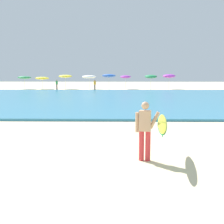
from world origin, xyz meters
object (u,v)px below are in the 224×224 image
at_px(beach_umbrella_5, 126,77).
at_px(beach_umbrella_7, 169,76).
at_px(beach_umbrella_2, 65,76).
at_px(beach_umbrella_3, 89,77).
at_px(beach_umbrella_6, 151,77).
at_px(beachgoer_near_row_mid, 57,84).
at_px(beach_umbrella_1, 42,78).
at_px(beachgoer_near_row_left, 95,85).
at_px(beach_umbrella_0, 24,78).
at_px(beach_umbrella_4, 109,76).
at_px(surfer_with_board, 153,126).

distance_m(beach_umbrella_5, beach_umbrella_7, 6.97).
bearing_deg(beach_umbrella_5, beach_umbrella_2, -179.00).
bearing_deg(beach_umbrella_3, beach_umbrella_5, 10.32).
relative_size(beach_umbrella_6, beachgoer_near_row_mid, 1.50).
height_order(beach_umbrella_2, beach_umbrella_7, beach_umbrella_7).
height_order(beach_umbrella_5, beach_umbrella_7, beach_umbrella_7).
relative_size(beach_umbrella_1, beachgoer_near_row_left, 1.42).
height_order(beach_umbrella_5, beachgoer_near_row_mid, beach_umbrella_5).
bearing_deg(beach_umbrella_7, beachgoer_near_row_mid, -175.70).
height_order(beach_umbrella_0, beachgoer_near_row_left, beach_umbrella_0).
bearing_deg(beach_umbrella_3, beach_umbrella_0, 176.10).
bearing_deg(beach_umbrella_2, beach_umbrella_0, -178.57).
bearing_deg(beach_umbrella_0, beachgoer_near_row_mid, -15.04).
height_order(beach_umbrella_0, beach_umbrella_2, beach_umbrella_2).
bearing_deg(beachgoer_near_row_mid, beach_umbrella_5, 9.56).
distance_m(beach_umbrella_4, beachgoer_near_row_mid, 8.31).
relative_size(beach_umbrella_0, beach_umbrella_6, 0.91).
distance_m(beach_umbrella_6, beach_umbrella_7, 3.49).
bearing_deg(beach_umbrella_7, beach_umbrella_0, 179.62).
distance_m(surfer_with_board, beachgoer_near_row_mid, 38.97).
bearing_deg(beach_umbrella_5, beach_umbrella_7, -4.03).
bearing_deg(beach_umbrella_6, beach_umbrella_5, 151.28).
height_order(beach_umbrella_1, beach_umbrella_2, beach_umbrella_2).
height_order(surfer_with_board, beach_umbrella_5, beach_umbrella_5).
distance_m(beach_umbrella_0, beachgoer_near_row_mid, 5.84).
bearing_deg(beach_umbrella_6, beachgoer_near_row_left, -174.12).
distance_m(beach_umbrella_4, beach_umbrella_7, 9.68).
distance_m(beach_umbrella_1, beach_umbrella_3, 7.81).
bearing_deg(beach_umbrella_6, surfer_with_board, -96.36).
bearing_deg(beach_umbrella_6, beachgoer_near_row_mid, 178.88).
height_order(beach_umbrella_1, beach_umbrella_7, beach_umbrella_7).
bearing_deg(surfer_with_board, beach_umbrella_1, 108.75).
relative_size(beach_umbrella_4, beachgoer_near_row_left, 1.57).
height_order(surfer_with_board, beach_umbrella_3, beach_umbrella_3).
bearing_deg(beach_umbrella_6, beach_umbrella_3, 173.76).
bearing_deg(beach_umbrella_2, beach_umbrella_3, -12.62).
distance_m(surfer_with_board, beach_umbrella_1, 41.34).
distance_m(beach_umbrella_1, beach_umbrella_7, 20.53).
bearing_deg(beachgoer_near_row_mid, beach_umbrella_7, 4.30).
bearing_deg(beach_umbrella_6, beach_umbrella_0, 174.98).
relative_size(beach_umbrella_2, beach_umbrella_4, 0.94).
height_order(beach_umbrella_6, beachgoer_near_row_left, beach_umbrella_6).
relative_size(surfer_with_board, beach_umbrella_3, 1.12).
xyz_separation_m(beach_umbrella_1, beach_umbrella_5, (13.57, 0.21, 0.22)).
bearing_deg(beachgoer_near_row_mid, beach_umbrella_1, 149.22).
bearing_deg(beach_umbrella_7, beach_umbrella_6, -152.28).
relative_size(beach_umbrella_6, beachgoer_near_row_left, 1.50).
xyz_separation_m(beach_umbrella_5, beach_umbrella_6, (3.86, -2.12, 0.06)).
relative_size(beach_umbrella_1, beach_umbrella_6, 0.95).
bearing_deg(beach_umbrella_3, beach_umbrella_4, -12.22).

